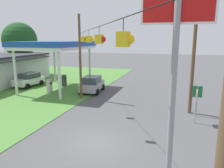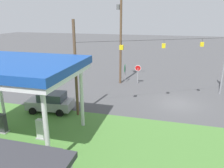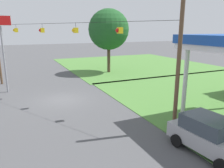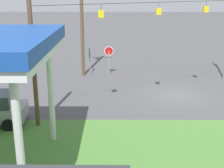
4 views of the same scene
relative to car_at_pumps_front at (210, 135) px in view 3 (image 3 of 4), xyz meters
The scene contains 6 objects.
ground_plane 12.53m from the car_at_pumps_front, 156.92° to the right, with size 160.00×160.00×0.00m, color #4C4C4F.
grass_verge_opposite_corner 29.67m from the car_at_pumps_front, 158.01° to the left, with size 24.00×24.00×0.04m, color #4C7F38.
car_at_pumps_front is the anchor object (origin of this frame).
stop_sign_overhead 19.14m from the car_at_pumps_front, 150.30° to the right, with size 0.22×1.98×7.61m.
signal_span_gantry 13.01m from the car_at_pumps_front, 156.87° to the right, with size 17.81×10.24×8.34m.
tree_west_verge 22.63m from the car_at_pumps_front, 169.47° to the left, with size 5.63×5.63×8.86m.
Camera 3 is at (18.43, -3.54, 5.99)m, focal length 35.00 mm.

